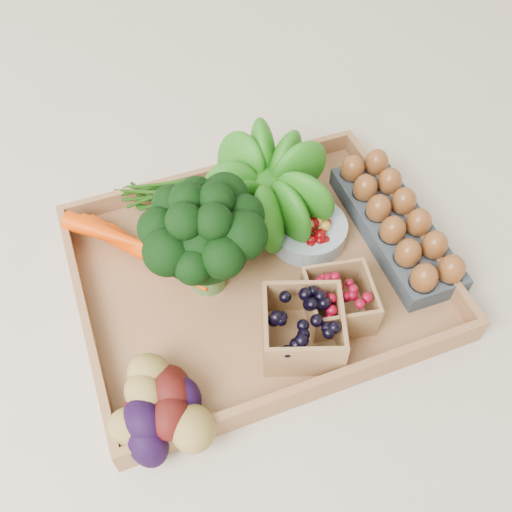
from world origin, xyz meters
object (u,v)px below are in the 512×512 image
object	(u,v)px
broccoli	(205,255)
cherry_bowl	(308,231)
tray	(256,276)
egg_carton	(395,228)

from	to	relation	value
broccoli	cherry_bowl	distance (m)	0.19
tray	broccoli	distance (m)	0.11
broccoli	egg_carton	world-z (taller)	broccoli
broccoli	cherry_bowl	size ratio (longest dim) A/B	1.41
tray	egg_carton	distance (m)	0.25
tray	egg_carton	world-z (taller)	egg_carton
tray	cherry_bowl	size ratio (longest dim) A/B	4.25
cherry_bowl	egg_carton	size ratio (longest dim) A/B	0.44
broccoli	egg_carton	xyz separation A→B (m)	(0.32, -0.02, -0.05)
cherry_bowl	egg_carton	xyz separation A→B (m)	(0.14, -0.05, 0.00)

